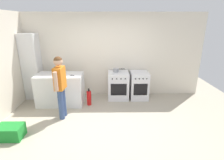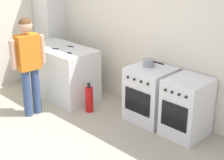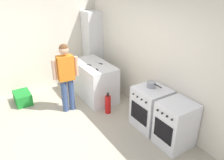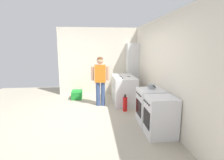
% 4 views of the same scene
% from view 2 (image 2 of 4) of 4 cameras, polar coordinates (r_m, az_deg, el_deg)
% --- Properties ---
extents(ground_plane, '(8.00, 8.00, 0.00)m').
position_cam_2_polar(ground_plane, '(4.74, -9.59, -11.40)').
color(ground_plane, '#ADA38E').
extents(back_wall, '(6.00, 0.10, 2.60)m').
position_cam_2_polar(back_wall, '(5.48, 6.33, 8.23)').
color(back_wall, silver).
rests_on(back_wall, ground).
extents(counter_unit, '(1.30, 0.70, 0.90)m').
position_cam_2_polar(counter_unit, '(6.15, -8.32, 1.37)').
color(counter_unit, silver).
rests_on(counter_unit, ground).
extents(oven_left, '(0.63, 0.62, 0.85)m').
position_cam_2_polar(oven_left, '(5.27, 6.38, -2.35)').
color(oven_left, silver).
rests_on(oven_left, ground).
extents(oven_right, '(0.55, 0.62, 0.85)m').
position_cam_2_polar(oven_right, '(4.94, 12.31, -4.48)').
color(oven_right, silver).
rests_on(oven_right, ground).
extents(pot, '(0.36, 0.18, 0.11)m').
position_cam_2_polar(pot, '(5.16, 6.18, 2.87)').
color(pot, gray).
rests_on(pot, oven_left).
extents(knife_carving, '(0.31, 0.18, 0.01)m').
position_cam_2_polar(knife_carving, '(5.96, -10.19, 5.19)').
color(knife_carving, silver).
rests_on(knife_carving, counter_unit).
extents(knife_utility, '(0.25, 0.10, 0.01)m').
position_cam_2_polar(knife_utility, '(6.05, -7.32, 5.61)').
color(knife_utility, silver).
rests_on(knife_utility, counter_unit).
extents(knife_paring, '(0.21, 0.06, 0.01)m').
position_cam_2_polar(knife_paring, '(5.62, -6.90, 4.38)').
color(knife_paring, silver).
rests_on(knife_paring, counter_unit).
extents(person, '(0.23, 0.57, 1.57)m').
position_cam_2_polar(person, '(5.39, -13.72, 3.35)').
color(person, '#384C7A').
rests_on(person, ground).
extents(fire_extinguisher, '(0.13, 0.13, 0.50)m').
position_cam_2_polar(fire_extinguisher, '(5.58, -3.80, -3.19)').
color(fire_extinguisher, red).
rests_on(fire_extinguisher, ground).
extents(larder_cabinet, '(0.48, 0.44, 2.00)m').
position_cam_2_polar(larder_cabinet, '(7.01, -10.21, 8.46)').
color(larder_cabinet, silver).
rests_on(larder_cabinet, ground).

